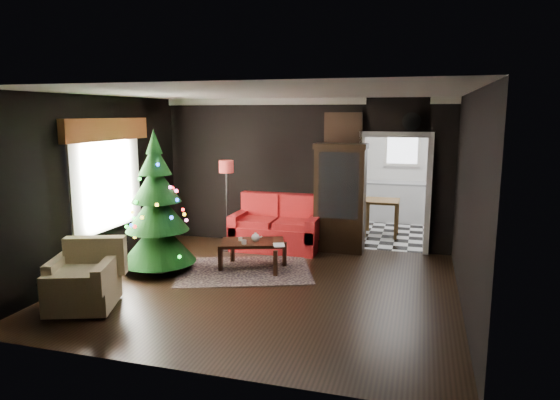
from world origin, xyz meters
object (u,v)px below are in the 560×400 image
(loveseat, at_px, (277,223))
(kitchen_table, at_px, (381,217))
(armchair, at_px, (82,275))
(curio_cabinet, at_px, (340,200))
(teapot, at_px, (256,237))
(christmas_tree, at_px, (157,207))
(coffee_table, at_px, (253,255))
(wall_clock, at_px, (411,122))
(floor_lamp, at_px, (227,206))

(loveseat, height_order, kitchen_table, loveseat)
(armchair, bearing_deg, curio_cabinet, 33.77)
(loveseat, bearing_deg, kitchen_table, 42.51)
(curio_cabinet, height_order, teapot, curio_cabinet)
(armchair, relative_size, kitchen_table, 1.14)
(christmas_tree, distance_m, coffee_table, 1.73)
(christmas_tree, height_order, wall_clock, wall_clock)
(christmas_tree, distance_m, armchair, 1.82)
(armchair, distance_m, kitchen_table, 6.15)
(curio_cabinet, distance_m, teapot, 1.92)
(loveseat, xyz_separation_m, christmas_tree, (-1.47, -1.76, 0.55))
(floor_lamp, xyz_separation_m, coffee_table, (0.84, -0.97, -0.59))
(loveseat, xyz_separation_m, armchair, (-1.59, -3.48, -0.04))
(coffee_table, relative_size, wall_clock, 3.15)
(curio_cabinet, distance_m, wall_clock, 1.88)
(teapot, xyz_separation_m, wall_clock, (2.33, 1.68, 1.84))
(christmas_tree, xyz_separation_m, armchair, (-0.12, -1.72, -0.59))
(wall_clock, bearing_deg, loveseat, -170.34)
(wall_clock, bearing_deg, curio_cabinet, -171.47)
(coffee_table, bearing_deg, christmas_tree, -161.18)
(armchair, xyz_separation_m, teapot, (1.62, 2.19, 0.08))
(coffee_table, distance_m, wall_clock, 3.61)
(curio_cabinet, bearing_deg, wall_clock, 8.53)
(floor_lamp, height_order, teapot, floor_lamp)
(floor_lamp, bearing_deg, loveseat, 18.79)
(kitchen_table, bearing_deg, loveseat, -137.49)
(curio_cabinet, relative_size, coffee_table, 1.88)
(christmas_tree, bearing_deg, wall_clock, 29.47)
(floor_lamp, bearing_deg, curio_cabinet, 14.33)
(curio_cabinet, bearing_deg, armchair, -126.60)
(curio_cabinet, height_order, christmas_tree, christmas_tree)
(loveseat, distance_m, curio_cabinet, 1.25)
(christmas_tree, height_order, teapot, christmas_tree)
(coffee_table, bearing_deg, armchair, -125.38)
(loveseat, xyz_separation_m, teapot, (0.02, -1.28, 0.04))
(floor_lamp, distance_m, kitchen_table, 3.33)
(christmas_tree, distance_m, teapot, 1.65)
(curio_cabinet, xyz_separation_m, wall_clock, (1.20, 0.18, 1.43))
(loveseat, bearing_deg, floor_lamp, -161.21)
(curio_cabinet, bearing_deg, floor_lamp, -165.67)
(coffee_table, distance_m, kitchen_table, 3.44)
(floor_lamp, bearing_deg, wall_clock, 12.19)
(curio_cabinet, relative_size, armchair, 2.21)
(wall_clock, bearing_deg, kitchen_table, 113.75)
(armchair, height_order, coffee_table, armchair)
(teapot, bearing_deg, curio_cabinet, 53.16)
(loveseat, xyz_separation_m, coffee_table, (-0.03, -1.27, -0.26))
(armchair, height_order, kitchen_table, armchair)
(curio_cabinet, distance_m, kitchen_table, 1.67)
(armchair, bearing_deg, christmas_tree, 66.29)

